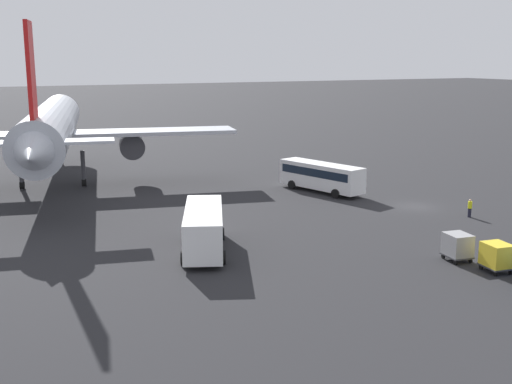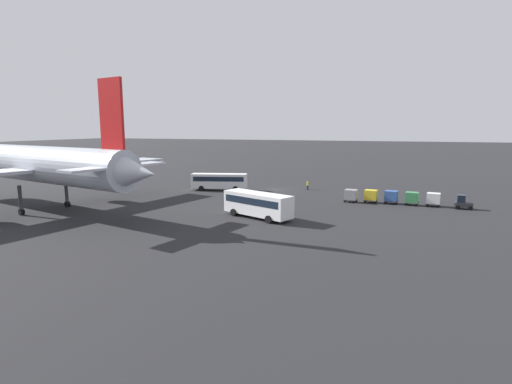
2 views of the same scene
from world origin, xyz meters
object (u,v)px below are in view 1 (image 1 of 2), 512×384
(worker_person, at_px, (470,208))
(airplane, at_px, (51,128))
(shuttle_bus_far, at_px, (204,226))
(shuttle_bus_near, at_px, (321,175))
(cargo_cart_grey, at_px, (458,245))
(cargo_cart_yellow, at_px, (497,256))

(worker_person, bearing_deg, airplane, 44.54)
(shuttle_bus_far, height_order, worker_person, shuttle_bus_far)
(airplane, relative_size, shuttle_bus_far, 4.66)
(shuttle_bus_near, relative_size, cargo_cart_grey, 4.94)
(cargo_cart_yellow, height_order, cargo_cart_grey, same)
(shuttle_bus_far, bearing_deg, worker_person, -69.40)
(airplane, height_order, shuttle_bus_far, airplane)
(airplane, bearing_deg, worker_person, -122.59)
(airplane, relative_size, shuttle_bus_near, 4.50)
(airplane, bearing_deg, cargo_cart_yellow, -140.79)
(worker_person, bearing_deg, shuttle_bus_far, 87.94)
(worker_person, height_order, cargo_cart_yellow, cargo_cart_yellow)
(shuttle_bus_far, distance_m, worker_person, 26.45)
(cargo_cart_yellow, bearing_deg, cargo_cart_grey, 12.04)
(airplane, xyz_separation_m, cargo_cart_grey, (-42.48, -21.91, -5.51))
(airplane, relative_size, cargo_cart_yellow, 22.23)
(airplane, height_order, shuttle_bus_near, airplane)
(shuttle_bus_near, distance_m, worker_person, 17.25)
(cargo_cart_yellow, xyz_separation_m, cargo_cart_grey, (3.10, 0.66, 0.00))
(cargo_cart_yellow, bearing_deg, worker_person, -38.09)
(shuttle_bus_near, bearing_deg, airplane, 41.37)
(airplane, xyz_separation_m, shuttle_bus_near, (-16.99, -26.07, -4.78))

